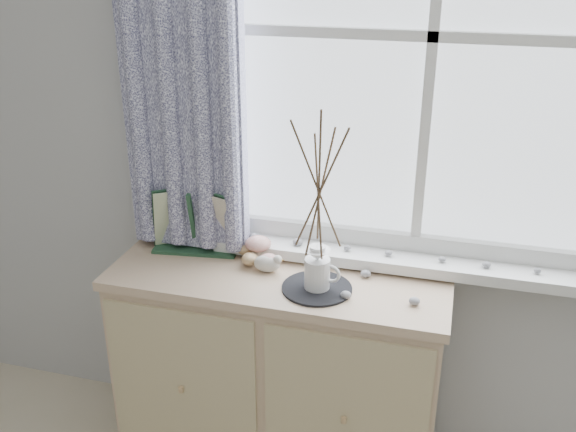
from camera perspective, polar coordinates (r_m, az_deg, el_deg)
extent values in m
cube|color=#B8B7B5|center=(2.28, 4.44, 7.24)|extent=(4.00, 0.04, 2.60)
cube|color=silver|center=(2.16, 12.82, 15.38)|extent=(1.30, 0.01, 1.40)
cube|color=white|center=(2.32, 11.01, -3.97)|extent=(1.45, 0.16, 0.04)
cube|color=#0A0935|center=(2.23, -9.71, 16.52)|extent=(0.44, 0.06, 1.61)
cube|color=tan|center=(2.50, -0.82, -14.09)|extent=(1.17, 0.43, 0.81)
cube|color=tan|center=(2.27, -0.89, -5.57)|extent=(1.20, 0.45, 0.03)
cube|color=#C3B487|center=(2.43, -9.26, -15.87)|extent=(0.55, 0.01, 0.75)
cube|color=#C3B487|center=(2.29, 4.98, -18.50)|extent=(0.55, 0.01, 0.75)
cylinder|color=beige|center=(2.35, -2.66, -3.18)|extent=(0.03, 0.03, 0.06)
ellipsoid|color=#941A04|center=(2.33, -2.68, -2.47)|extent=(0.10, 0.10, 0.05)
cylinder|color=beige|center=(2.28, -1.76, -4.35)|extent=(0.03, 0.03, 0.04)
ellipsoid|color=#941A04|center=(2.27, -1.76, -3.86)|extent=(0.07, 0.07, 0.04)
ellipsoid|color=tan|center=(2.30, -3.40, -3.83)|extent=(0.06, 0.05, 0.07)
ellipsoid|color=tan|center=(2.37, -3.78, -2.96)|extent=(0.06, 0.05, 0.07)
cylinder|color=black|center=(2.17, 2.58, -6.42)|extent=(0.24, 0.24, 0.01)
cylinder|color=white|center=(2.14, 2.61, -5.12)|extent=(0.10, 0.10, 0.10)
cone|color=white|center=(2.11, 2.64, -3.46)|extent=(0.09, 0.09, 0.04)
cylinder|color=white|center=(2.10, 2.65, -2.99)|extent=(0.05, 0.05, 0.02)
torus|color=white|center=(2.13, 3.87, -5.15)|extent=(0.07, 0.02, 0.06)
ellipsoid|color=#959598|center=(2.12, 5.16, -7.02)|extent=(0.04, 0.03, 0.03)
ellipsoid|color=#959598|center=(2.25, 6.92, -5.13)|extent=(0.04, 0.03, 0.03)
ellipsoid|color=#959598|center=(2.12, 11.17, -7.46)|extent=(0.04, 0.03, 0.03)
ellipsoid|color=#959598|center=(2.30, 4.12, -4.31)|extent=(0.04, 0.03, 0.03)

